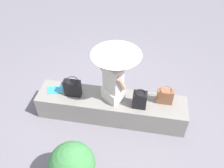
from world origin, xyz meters
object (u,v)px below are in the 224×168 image
Objects in this scene: tote_bag_canvas at (165,96)px; magazine at (55,90)px; person_seated at (113,82)px; handbag_black at (73,88)px; shoulder_bag_spare at (140,100)px; parasol at (116,49)px.

tote_bag_canvas reaches higher than magazine.
person_seated reaches higher than magazine.
tote_bag_canvas is at bearing -176.59° from handbag_black.
handbag_black is 1.26× the size of magazine.
person_seated is 2.74× the size of shoulder_bag_spare.
parasol is at bearing -18.27° from shoulder_bag_spare.
handbag_black is 1.07× the size of shoulder_bag_spare.
parasol reaches higher than tote_bag_canvas.
handbag_black is at bearing 3.41° from tote_bag_canvas.
parasol reaches higher than magazine.
handbag_black reaches higher than shoulder_bag_spare.
parasol is 3.30× the size of handbag_black.
person_seated is 2.94× the size of tote_bag_canvas.
person_seated is 2.55× the size of handbag_black.
parasol reaches higher than person_seated.
magazine is at bearing -0.70° from person_seated.
tote_bag_canvas is (-0.91, -0.06, -0.24)m from person_seated.
tote_bag_canvas is 0.46m from shoulder_bag_spare.
parasol is 0.99m from shoulder_bag_spare.
magazine is (2.01, 0.04, -0.14)m from tote_bag_canvas.
handbag_black is at bearing 3.19° from person_seated.
handbag_black is 1.15× the size of tote_bag_canvas.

